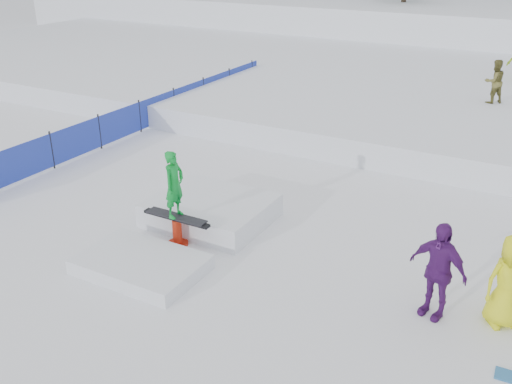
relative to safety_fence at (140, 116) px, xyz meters
The scene contains 8 objects.
ground 9.28m from the safety_fence, 45.44° to the right, with size 120.00×120.00×0.00m, color white.
snow_berm 24.29m from the safety_fence, 74.48° to the left, with size 60.00×14.00×2.40m, color white.
snow_midrise 11.43m from the safety_fence, 55.34° to the left, with size 50.00×18.00×0.80m, color white.
safety_fence is the anchor object (origin of this frame).
walker_olive 12.02m from the safety_fence, 32.82° to the left, with size 0.72×0.56×1.47m, color brown.
spectator_purple 12.31m from the safety_fence, 26.60° to the right, with size 1.04×0.43×1.78m, color #511A6A.
spectator_yellow 13.17m from the safety_fence, 23.22° to the right, with size 0.81×0.53×1.66m, color yellow.
jib_rail_feature 7.64m from the safety_fence, 41.84° to the right, with size 2.60×4.40×2.11m.
Camera 1 is at (5.82, -7.56, 6.00)m, focal length 40.00 mm.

